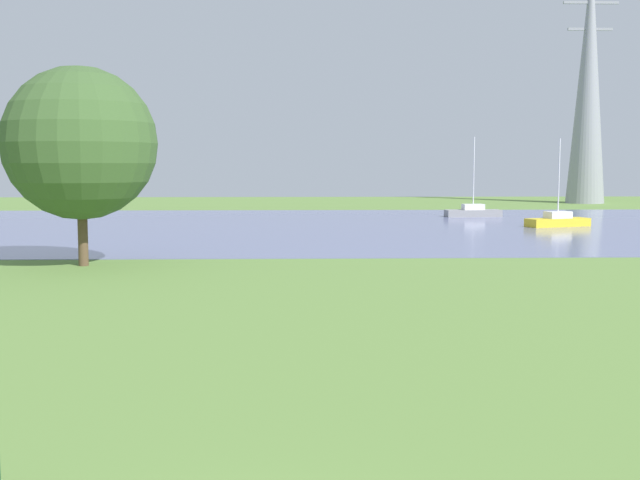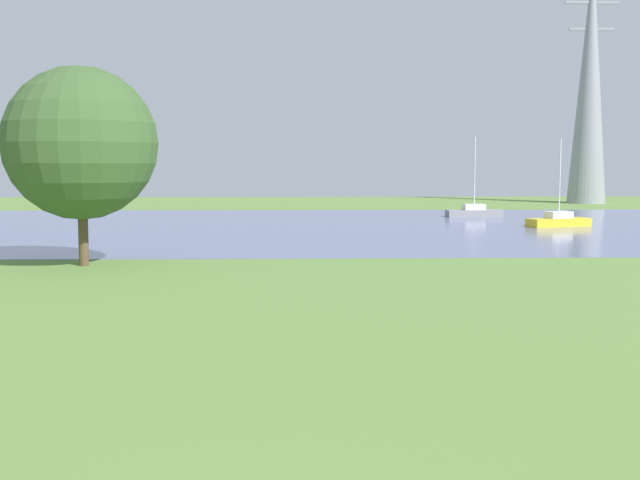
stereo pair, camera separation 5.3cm
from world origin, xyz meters
name	(u,v)px [view 1 (the left image)]	position (x,y,z in m)	size (l,w,h in m)	color
ground_plane	(275,284)	(0.00, 22.00, 0.00)	(160.00, 160.00, 0.00)	olive
water_surface	(284,226)	(0.00, 50.00, 0.01)	(140.00, 40.00, 0.02)	slate
sailboat_yellow	(558,220)	(20.09, 48.95, 0.46)	(5.03, 2.95, 6.41)	yellow
sailboat_gray	(473,212)	(16.31, 59.76, 0.46)	(4.90, 1.86, 6.90)	gray
tree_east_near	(80,143)	(-8.77, 27.76, 5.49)	(6.82, 6.82, 8.91)	brown
electricity_pylon	(589,79)	(34.97, 83.28, 14.44)	(6.40, 4.40, 28.85)	gray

